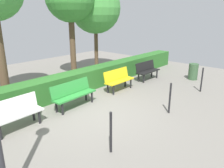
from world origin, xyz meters
name	(u,v)px	position (x,y,z in m)	size (l,w,h in m)	color
ground_plane	(94,111)	(0.00, 0.00, 0.00)	(17.96, 17.96, 0.00)	gray
bench_black	(147,70)	(-4.26, -0.74, 0.48)	(1.42, 0.51, 0.86)	black
bench_yellow	(118,79)	(-2.17, -0.78, 0.48)	(1.42, 0.48, 0.86)	yellow
bench_green	(73,93)	(0.16, -0.82, 0.48)	(1.65, 0.55, 0.86)	#2D8C38
bench_white	(16,112)	(2.16, -0.80, 0.48)	(1.43, 0.50, 0.86)	white
hedge_row	(78,81)	(-0.98, -1.92, 0.41)	(13.96, 0.74, 0.83)	#2D6B28
tree_near	(95,8)	(-3.85, -3.74, 3.31)	(2.59, 2.59, 4.61)	brown
railing_post_near	(202,80)	(-4.23, 1.87, 0.50)	(0.06, 0.06, 1.00)	black
railing_post_mid	(170,98)	(-1.51, 1.87, 0.50)	(0.06, 0.06, 1.00)	black
railing_post_far	(111,133)	(1.28, 1.87, 0.50)	(0.06, 0.06, 1.00)	black
trash_bin	(193,72)	(-5.76, 0.92, 0.38)	(0.43, 0.43, 0.77)	#385938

